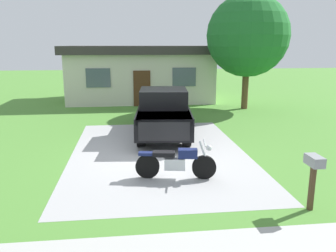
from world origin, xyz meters
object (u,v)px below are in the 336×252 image
Objects in this scene: motorcycle at (176,162)px; shade_tree at (248,36)px; pickup_truck at (163,111)px; mailbox at (314,168)px; neighbor_house at (140,72)px.

motorcycle is 0.35× the size of shade_tree.
shade_tree reaches higher than motorcycle.
pickup_truck reaches higher than mailbox.
motorcycle is 11.93m from shade_tree.
pickup_truck is 9.17m from neighbor_house.
shade_tree is 7.40m from neighbor_house.
shade_tree is at bearing -34.80° from neighbor_house.
mailbox is at bearing -38.83° from motorcycle.
motorcycle is 0.38× the size of pickup_truck.
neighbor_house is at bearing 93.72° from pickup_truck.
shade_tree is at bearing 44.47° from pickup_truck.
neighbor_house is at bearing 91.76° from motorcycle.
mailbox is at bearing -102.20° from shade_tree.
neighbor_house is (-5.78, 4.02, -2.27)m from shade_tree.
shade_tree is (2.64, 12.22, 3.08)m from mailbox.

